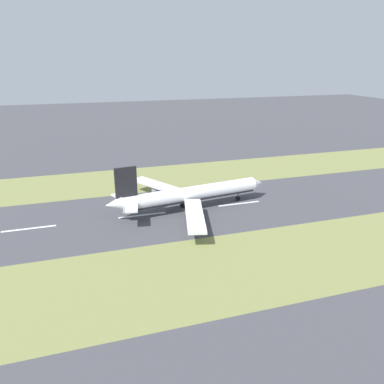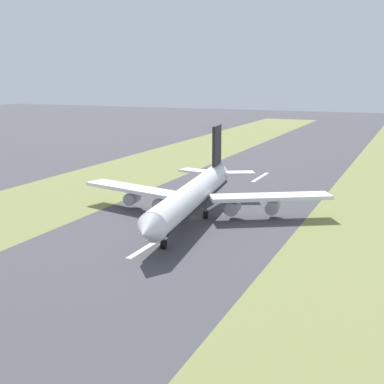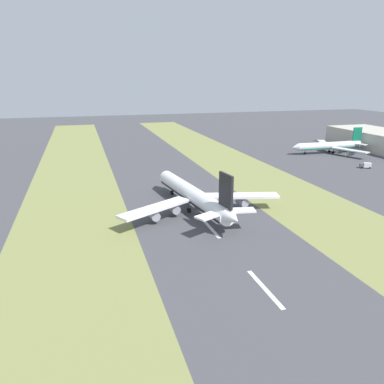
{
  "view_description": "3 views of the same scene",
  "coord_description": "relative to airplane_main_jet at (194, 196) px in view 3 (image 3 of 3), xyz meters",
  "views": [
    {
      "loc": [
        130.37,
        -37.91,
        56.15
      ],
      "look_at": [
        -0.62,
        3.04,
        7.0
      ],
      "focal_mm": 35.0,
      "sensor_mm": 36.0,
      "label": 1
    },
    {
      "loc": [
        -48.57,
        114.91,
        33.69
      ],
      "look_at": [
        -0.62,
        3.04,
        7.0
      ],
      "focal_mm": 50.0,
      "sensor_mm": 36.0,
      "label": 2
    },
    {
      "loc": [
        -39.63,
        -128.41,
        48.78
      ],
      "look_at": [
        -0.62,
        3.04,
        7.0
      ],
      "focal_mm": 35.0,
      "sensor_mm": 36.0,
      "label": 3
    }
  ],
  "objects": [
    {
      "name": "ground_plane",
      "position": [
        0.36,
        -1.16,
        -6.02
      ],
      "size": [
        800.0,
        800.0,
        0.0
      ],
      "primitive_type": "plane",
      "color": "#424247"
    },
    {
      "name": "grass_median_west",
      "position": [
        -44.64,
        -1.16,
        -6.02
      ],
      "size": [
        40.0,
        600.0,
        0.01
      ],
      "primitive_type": "cube",
      "color": "olive",
      "rests_on": "ground"
    },
    {
      "name": "grass_median_east",
      "position": [
        45.36,
        -1.16,
        -6.02
      ],
      "size": [
        40.0,
        600.0,
        0.01
      ],
      "primitive_type": "cube",
      "color": "olive",
      "rests_on": "ground"
    },
    {
      "name": "centreline_dash_near",
      "position": [
        0.36,
        -58.11,
        -6.01
      ],
      "size": [
        1.2,
        18.0,
        0.01
      ],
      "primitive_type": "cube",
      "color": "silver",
      "rests_on": "ground"
    },
    {
      "name": "centreline_dash_mid",
      "position": [
        0.36,
        -18.11,
        -6.01
      ],
      "size": [
        1.2,
        18.0,
        0.01
      ],
      "primitive_type": "cube",
      "color": "silver",
      "rests_on": "ground"
    },
    {
      "name": "centreline_dash_far",
      "position": [
        0.36,
        21.89,
        -6.01
      ],
      "size": [
        1.2,
        18.0,
        0.01
      ],
      "primitive_type": "cube",
      "color": "silver",
      "rests_on": "ground"
    },
    {
      "name": "airplane_main_jet",
      "position": [
        0.0,
        0.0,
        0.0
      ],
      "size": [
        63.53,
        67.12,
        20.2
      ],
      "color": "white",
      "rests_on": "ground"
    },
    {
      "name": "airplane_parked_apron",
      "position": [
        122.31,
        84.51,
        -1.03
      ],
      "size": [
        55.68,
        53.17,
        16.75
      ],
      "color": "silver",
      "rests_on": "ground"
    },
    {
      "name": "service_truck",
      "position": [
        113.72,
        40.46,
        -4.36
      ],
      "size": [
        6.37,
        4.56,
        3.1
      ],
      "color": "#4C4C51",
      "rests_on": "ground"
    }
  ]
}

